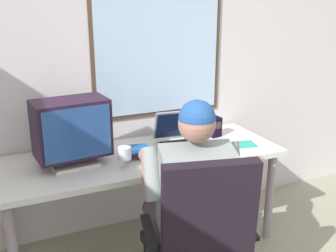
# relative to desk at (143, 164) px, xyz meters

# --- Properties ---
(wall_rear) EXTENTS (5.20, 0.08, 2.51)m
(wall_rear) POSITION_rel_desk_xyz_m (0.24, 0.40, 0.63)
(wall_rear) COLOR silver
(wall_rear) RESTS_ON ground
(desk) EXTENTS (1.89, 0.69, 0.71)m
(desk) POSITION_rel_desk_xyz_m (0.00, 0.00, 0.00)
(desk) COLOR gray
(desk) RESTS_ON ground
(office_chair) EXTENTS (0.63, 0.60, 1.01)m
(office_chair) POSITION_rel_desk_xyz_m (0.02, -0.82, -0.08)
(office_chair) COLOR black
(office_chair) RESTS_ON ground
(person_seated) EXTENTS (0.61, 0.82, 1.24)m
(person_seated) POSITION_rel_desk_xyz_m (0.07, -0.57, 0.01)
(person_seated) COLOR #534249
(person_seated) RESTS_ON ground
(crt_monitor) EXTENTS (0.47, 0.31, 0.42)m
(crt_monitor) POSITION_rel_desk_xyz_m (-0.46, 0.01, 0.31)
(crt_monitor) COLOR beige
(crt_monitor) RESTS_ON desk
(laptop) EXTENTS (0.36, 0.36, 0.23)m
(laptop) POSITION_rel_desk_xyz_m (0.31, 0.08, 0.14)
(laptop) COLOR #918C9F
(laptop) RESTS_ON desk
(wine_glass) EXTENTS (0.08, 0.08, 0.14)m
(wine_glass) POSITION_rel_desk_xyz_m (-0.18, -0.17, 0.17)
(wine_glass) COLOR silver
(wine_glass) RESTS_ON desk
(desk_speaker) EXTENTS (0.09, 0.10, 0.15)m
(desk_speaker) POSITION_rel_desk_xyz_m (0.63, 0.12, 0.15)
(desk_speaker) COLOR black
(desk_speaker) RESTS_ON desk
(book_stack) EXTENTS (0.19, 0.16, 0.07)m
(book_stack) POSITION_rel_desk_xyz_m (-0.05, -0.03, 0.11)
(book_stack) COLOR #6F3574
(book_stack) RESTS_ON desk
(cd_case) EXTENTS (0.17, 0.15, 0.01)m
(cd_case) POSITION_rel_desk_xyz_m (0.73, -0.13, 0.08)
(cd_case) COLOR teal
(cd_case) RESTS_ON desk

